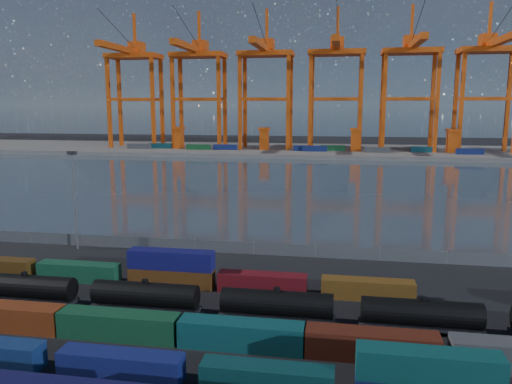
# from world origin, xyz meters

# --- Properties ---
(ground) EXTENTS (700.00, 700.00, 0.00)m
(ground) POSITION_xyz_m (0.00, 0.00, 0.00)
(ground) COLOR black
(ground) RESTS_ON ground
(harbor_water) EXTENTS (700.00, 700.00, 0.00)m
(harbor_water) POSITION_xyz_m (0.00, 105.00, 0.01)
(harbor_water) COLOR #323E49
(harbor_water) RESTS_ON ground
(far_quay) EXTENTS (700.00, 70.00, 2.00)m
(far_quay) POSITION_xyz_m (0.00, 210.00, 1.00)
(far_quay) COLOR #514F4C
(far_quay) RESTS_ON ground
(distant_mountains) EXTENTS (2470.00, 1100.00, 520.00)m
(distant_mountains) POSITION_xyz_m (63.02, 1600.00, 220.29)
(distant_mountains) COLOR #1E2630
(distant_mountains) RESTS_ON ground
(container_row_south) EXTENTS (126.67, 2.30, 4.90)m
(container_row_south) POSITION_xyz_m (-12.16, -10.99, 1.93)
(container_row_south) COLOR #393C3E
(container_row_south) RESTS_ON ground
(container_row_mid) EXTENTS (129.62, 2.59, 5.52)m
(container_row_mid) POSITION_xyz_m (-5.33, -3.60, 1.63)
(container_row_mid) COLOR #3B3D40
(container_row_mid) RESTS_ON ground
(container_row_north) EXTENTS (139.94, 2.34, 4.99)m
(container_row_north) POSITION_xyz_m (6.10, 11.73, 1.66)
(container_row_north) COLOR navy
(container_row_north) RESTS_ON ground
(tanker_string) EXTENTS (121.50, 2.79, 4.00)m
(tanker_string) POSITION_xyz_m (-0.76, 3.08, 2.00)
(tanker_string) COLOR black
(tanker_string) RESTS_ON ground
(waterfront_fence) EXTENTS (160.12, 0.12, 2.20)m
(waterfront_fence) POSITION_xyz_m (-0.00, 28.00, 1.00)
(waterfront_fence) COLOR #595B5E
(waterfront_fence) RESTS_ON ground
(yard_light_mast) EXTENTS (1.60, 0.40, 16.60)m
(yard_light_mast) POSITION_xyz_m (-30.00, 26.00, 9.30)
(yard_light_mast) COLOR slate
(yard_light_mast) RESTS_ON ground
(gantry_cranes) EXTENTS (202.45, 52.70, 71.36)m
(gantry_cranes) POSITION_xyz_m (-7.50, 203.11, 43.74)
(gantry_cranes) COLOR #CE490E
(gantry_cranes) RESTS_ON ground
(quay_containers) EXTENTS (172.58, 10.99, 2.60)m
(quay_containers) POSITION_xyz_m (-11.00, 195.46, 3.30)
(quay_containers) COLOR navy
(quay_containers) RESTS_ON far_quay
(straddle_carriers) EXTENTS (140.00, 7.00, 11.10)m
(straddle_carriers) POSITION_xyz_m (-2.50, 200.00, 7.82)
(straddle_carriers) COLOR #CE490E
(straddle_carriers) RESTS_ON far_quay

